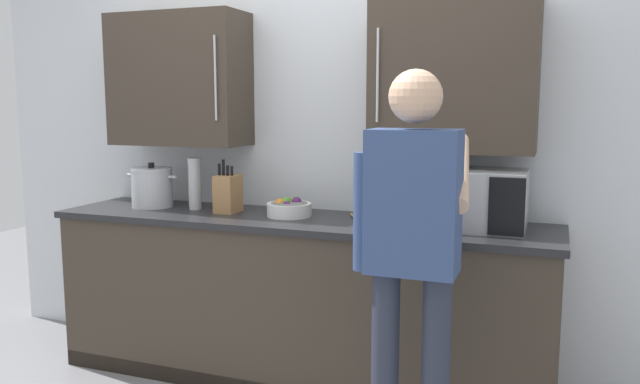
# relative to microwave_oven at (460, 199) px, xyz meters

# --- Properties ---
(back_wall_tiled) EXTENTS (4.32, 0.44, 2.75)m
(back_wall_tiled) POSITION_rel_microwave_oven_xyz_m (-0.84, 0.26, 0.39)
(back_wall_tiled) COLOR silver
(back_wall_tiled) RESTS_ON ground_plane
(counter_unit) EXTENTS (2.67, 0.60, 0.90)m
(counter_unit) POSITION_rel_microwave_oven_xyz_m (-0.84, -0.03, -0.59)
(counter_unit) COLOR #3D3328
(counter_unit) RESTS_ON ground_plane
(microwave_oven) EXTENTS (0.57, 0.73, 0.28)m
(microwave_oven) POSITION_rel_microwave_oven_xyz_m (0.00, 0.00, 0.00)
(microwave_oven) COLOR #B7BABF
(microwave_oven) RESTS_ON counter_unit
(stock_pot) EXTENTS (0.33, 0.24, 0.26)m
(stock_pot) POSITION_rel_microwave_oven_xyz_m (-1.76, 0.00, -0.03)
(stock_pot) COLOR #B7BABF
(stock_pot) RESTS_ON counter_unit
(thermos_flask) EXTENTS (0.08, 0.08, 0.29)m
(thermos_flask) POSITION_rel_microwave_oven_xyz_m (-1.48, 0.02, 0.01)
(thermos_flask) COLOR #B7BABF
(thermos_flask) RESTS_ON counter_unit
(knife_block) EXTENTS (0.11, 0.15, 0.29)m
(knife_block) POSITION_rel_microwave_oven_xyz_m (-1.26, -0.00, -0.04)
(knife_block) COLOR #A37547
(knife_block) RESTS_ON counter_unit
(wooden_spoon) EXTENTS (0.25, 0.23, 0.02)m
(wooden_spoon) POSITION_rel_microwave_oven_xyz_m (-0.46, 0.05, -0.13)
(wooden_spoon) COLOR #A37547
(wooden_spoon) RESTS_ON counter_unit
(fruit_bowl) EXTENTS (0.24, 0.24, 0.10)m
(fruit_bowl) POSITION_rel_microwave_oven_xyz_m (-0.89, 0.00, -0.10)
(fruit_bowl) COLOR white
(fruit_bowl) RESTS_ON counter_unit
(person_figure) EXTENTS (0.44, 0.53, 1.62)m
(person_figure) POSITION_rel_microwave_oven_xyz_m (-0.07, -0.71, -0.07)
(person_figure) COLOR #282D3D
(person_figure) RESTS_ON ground_plane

